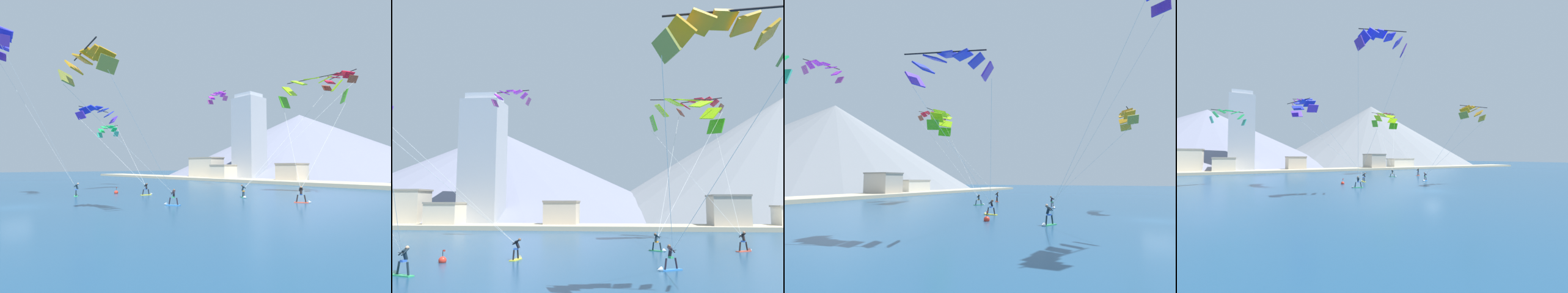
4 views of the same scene
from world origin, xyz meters
TOP-DOWN VIEW (x-y plane):
  - ground_plane at (0.00, 0.00)m, footprint 400.00×400.00m
  - kitesurfer_near_lead at (-2.39, 15.71)m, footprint 0.71×1.78m
  - kitesurfer_near_trail at (8.42, 22.48)m, footprint 1.59×1.42m
  - kitesurfer_mid_center at (-7.29, 8.09)m, footprint 1.77×1.01m
  - kitesurfer_far_left at (8.29, 11.58)m, footprint 1.70×1.22m
  - kitesurfer_far_right at (15.88, 23.06)m, footprint 1.68×1.28m
  - parafoil_kite_near_lead at (-13.80, 13.54)m, footprint 13.17×6.85m
  - parafoil_kite_near_trail at (14.48, 35.88)m, footprint 8.92×15.00m
  - parafoil_kite_mid_center at (-8.10, -0.41)m, footprint 6.48×9.75m
  - parafoil_kite_far_left at (10.21, 2.28)m, footprint 6.26×10.66m
  - parafoil_kite_far_right at (12.44, 32.37)m, footprint 8.59×11.96m
  - parafoil_kite_distant_high_outer at (-23.97, 20.21)m, footprint 5.22×2.54m
  - parafoil_kite_distant_low_drift at (-8.74, 35.65)m, footprint 5.03×1.72m
  - race_marker_buoy at (-7.24, 13.66)m, footprint 0.56×0.56m
  - shoreline_strip at (0.00, 53.88)m, footprint 180.00×10.00m
  - shore_building_harbour_front at (-35.21, 57.78)m, footprint 10.36×5.65m
  - shore_building_promenade_mid at (21.42, 54.97)m, footprint 5.87×7.21m
  - shore_building_quay_east at (33.77, 56.62)m, footprint 9.35×5.66m
  - shore_building_quay_west at (-5.58, 57.06)m, footprint 5.68×5.75m
  - shore_building_old_town at (-25.12, 54.99)m, footprint 5.67×5.78m
  - highrise_tower at (-20.89, 60.75)m, footprint 7.00×7.00m
  - mountain_peak_west_ridge at (-33.23, 110.14)m, footprint 111.06×111.06m
  - mountain_peak_central_summit at (51.96, 114.62)m, footprint 117.32×117.32m

SIDE VIEW (x-z plane):
  - ground_plane at x=0.00m, z-range 0.00..0.00m
  - race_marker_buoy at x=-7.24m, z-range -0.35..0.67m
  - shoreline_strip at x=0.00m, z-range 0.00..0.70m
  - kitesurfer_far_left at x=8.29m, z-range -0.38..1.28m
  - kitesurfer_near_trail at x=8.42m, z-range -0.37..1.29m
  - kitesurfer_near_lead at x=-2.39m, z-range -0.36..1.33m
  - kitesurfer_mid_center at x=-7.29m, z-range -0.35..1.43m
  - kitesurfer_far_right at x=15.88m, z-range -0.34..1.49m
  - shore_building_quay_east at x=33.77m, z-range 0.01..3.84m
  - shore_building_old_town at x=-25.12m, z-range 0.01..4.36m
  - shore_building_quay_west at x=-5.58m, z-range 0.01..4.60m
  - shore_building_promenade_mid at x=21.42m, z-range 0.01..5.51m
  - shore_building_harbour_front at x=-35.21m, z-range 0.01..6.62m
  - parafoil_kite_distant_high_outer at x=-23.97m, z-range 9.93..12.18m
  - parafoil_kite_far_left at x=10.21m, z-range 5.96..17.29m
  - highrise_tower at x=-20.89m, z-range -0.21..23.91m
  - parafoil_kite_near_lead at x=-13.80m, z-range 6.33..18.37m
  - mountain_peak_west_ridge at x=-33.23m, z-range 0.00..25.49m
  - parafoil_kite_far_right at x=12.44m, z-range 7.09..21.78m
  - parafoil_kite_near_trail at x=14.48m, z-range 8.17..23.66m
  - parafoil_kite_distant_low_drift at x=-8.74m, z-range 16.56..18.59m
  - mountain_peak_central_summit at x=51.96m, z-range 0.00..35.48m
  - parafoil_kite_mid_center at x=-8.10m, z-range 9.24..27.31m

